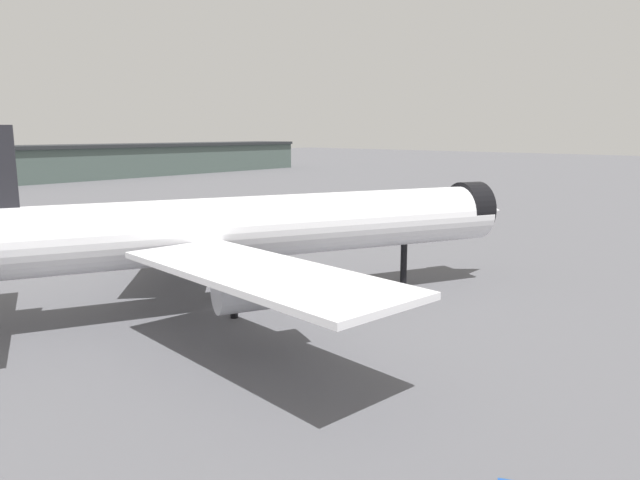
% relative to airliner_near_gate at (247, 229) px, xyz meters
% --- Properties ---
extents(ground, '(900.00, 900.00, 0.00)m').
position_rel_airliner_near_gate_xyz_m(ground, '(-1.19, 0.60, -7.90)').
color(ground, '#56565B').
extents(airliner_near_gate, '(61.78, 55.10, 17.94)m').
position_rel_airliner_near_gate_xyz_m(airliner_near_gate, '(0.00, 0.00, 0.00)').
color(airliner_near_gate, white).
rests_on(airliner_near_gate, ground).
extents(terminal_building, '(245.06, 46.20, 25.52)m').
position_rel_airliner_near_gate_xyz_m(terminal_building, '(41.81, 172.02, -1.31)').
color(terminal_building, '#475651').
rests_on(terminal_building, ground).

